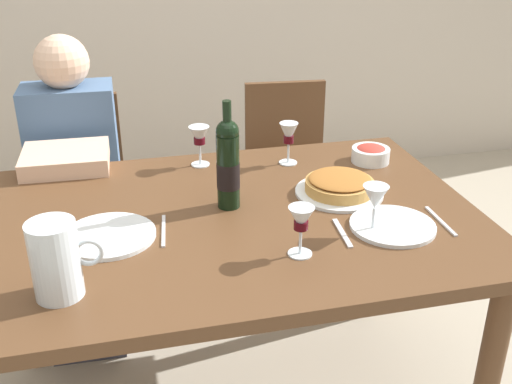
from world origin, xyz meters
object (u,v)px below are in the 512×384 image
(wine_glass_left_diner, at_px, (375,199))
(dinner_plate_right_setting, at_px, (393,226))
(wine_glass_right_diner, at_px, (301,221))
(wine_glass_centre, at_px, (199,138))
(chair_right, at_px, (288,169))
(baked_tart, at_px, (340,186))
(dining_table, at_px, (224,243))
(salad_bowl, at_px, (371,153))
(diner_left, at_px, (75,185))
(chair_left, at_px, (82,188))
(water_pitcher, at_px, (56,264))
(dinner_plate_left_setting, at_px, (108,236))
(wine_bottle, at_px, (228,164))
(wine_glass_spare, at_px, (289,135))

(wine_glass_left_diner, distance_m, dinner_plate_right_setting, 0.11)
(wine_glass_right_diner, bearing_deg, wine_glass_centre, 103.74)
(wine_glass_left_diner, xyz_separation_m, chair_right, (0.07, 1.06, -0.36))
(baked_tart, xyz_separation_m, wine_glass_left_diner, (0.00, -0.25, 0.07))
(baked_tart, bearing_deg, dining_table, -170.52)
(dining_table, xyz_separation_m, wine_glass_left_diner, (0.39, -0.19, 0.19))
(dining_table, xyz_separation_m, wine_glass_centre, (-0.01, 0.40, 0.19))
(salad_bowl, xyz_separation_m, dinner_plate_right_setting, (-0.13, -0.47, -0.03))
(baked_tart, relative_size, wine_glass_centre, 1.97)
(dining_table, relative_size, dinner_plate_right_setting, 6.21)
(diner_left, height_order, chair_right, diner_left)
(wine_glass_right_diner, xyz_separation_m, wine_glass_centre, (-0.16, 0.65, 0.00))
(chair_right, bearing_deg, diner_left, 19.09)
(chair_left, distance_m, chair_right, 0.90)
(water_pitcher, bearing_deg, salad_bowl, 29.71)
(dinner_plate_right_setting, bearing_deg, chair_left, 130.01)
(water_pitcher, distance_m, dinner_plate_left_setting, 0.28)
(dinner_plate_left_setting, relative_size, chair_left, 0.30)
(salad_bowl, distance_m, chair_right, 0.67)
(baked_tart, xyz_separation_m, wine_glass_centre, (-0.39, 0.33, 0.07))
(chair_left, bearing_deg, dining_table, 118.69)
(wine_bottle, bearing_deg, wine_glass_right_diner, -68.41)
(dining_table, distance_m, dinner_plate_right_setting, 0.49)
(wine_glass_spare, height_order, chair_left, wine_glass_spare)
(wine_glass_right_diner, xyz_separation_m, wine_glass_spare, (0.14, 0.60, 0.01))
(wine_bottle, height_order, wine_glass_right_diner, wine_bottle)
(chair_right, bearing_deg, wine_glass_right_diner, 80.22)
(baked_tart, relative_size, chair_left, 0.32)
(wine_glass_left_diner, xyz_separation_m, dinner_plate_right_setting, (0.06, 0.01, -0.09))
(wine_glass_right_diner, height_order, dinner_plate_left_setting, wine_glass_right_diner)
(wine_glass_spare, relative_size, diner_left, 0.13)
(wine_bottle, relative_size, chair_right, 0.38)
(chair_right, bearing_deg, dinner_plate_right_setting, 94.82)
(wine_bottle, relative_size, baked_tart, 1.19)
(wine_glass_left_diner, relative_size, wine_glass_centre, 0.99)
(baked_tart, height_order, chair_right, chair_right)
(salad_bowl, xyz_separation_m, dinner_plate_left_setting, (-0.91, -0.34, -0.03))
(salad_bowl, bearing_deg, dinner_plate_right_setting, -105.65)
(dinner_plate_left_setting, distance_m, chair_left, 0.98)
(salad_bowl, distance_m, wine_glass_spare, 0.30)
(diner_left, bearing_deg, wine_glass_left_diner, 136.95)
(dining_table, bearing_deg, chair_left, 116.72)
(wine_bottle, xyz_separation_m, diner_left, (-0.48, 0.59, -0.28))
(wine_glass_right_diner, bearing_deg, dinner_plate_left_setting, 156.87)
(water_pitcher, distance_m, salad_bowl, 1.18)
(wine_glass_right_diner, bearing_deg, chair_left, 117.66)
(salad_bowl, xyz_separation_m, wine_glass_right_diner, (-0.43, -0.54, 0.07))
(wine_glass_spare, bearing_deg, wine_glass_left_diner, -80.28)
(wine_bottle, relative_size, dinner_plate_right_setting, 1.36)
(dining_table, bearing_deg, chair_right, 62.46)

